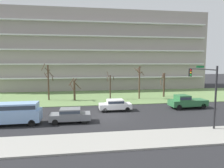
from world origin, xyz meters
TOP-DOWN VIEW (x-y plane):
  - ground at (0.00, 0.00)m, footprint 160.00×160.00m
  - sidewalk_curb_near at (0.00, -8.00)m, footprint 80.00×4.00m
  - grass_lawn_strip at (0.00, 14.00)m, footprint 80.00×16.00m
  - apartment_building at (0.00, 28.41)m, footprint 54.67×13.77m
  - tree_far_left at (-9.03, 11.47)m, footprint 2.00×1.98m
  - tree_left at (-4.58, 10.68)m, footprint 2.14×2.13m
  - tree_center at (1.71, 11.04)m, footprint 1.39×1.26m
  - tree_right at (6.97, 10.60)m, footprint 1.88×1.63m
  - tree_far_right at (12.15, 11.87)m, footprint 1.28×1.29m
  - sedan_gray_near_left at (-4.53, -2.00)m, footprint 4.41×1.81m
  - pickup_green_center_left at (11.68, 2.49)m, footprint 5.50×2.28m
  - sedan_white_center_right at (1.24, 2.50)m, footprint 4.42×1.86m
  - van_blue_near_right at (-10.25, -2.00)m, footprint 5.23×2.09m
  - traffic_signal_mast at (9.61, -4.87)m, footprint 0.90×5.17m

SIDE VIEW (x-z plane):
  - ground at x=0.00m, z-range 0.00..0.00m
  - grass_lawn_strip at x=0.00m, z-range 0.00..0.08m
  - sidewalk_curb_near at x=0.00m, z-range 0.00..0.15m
  - sedan_gray_near_left at x=-4.53m, z-range 0.09..1.66m
  - sedan_white_center_right at x=1.24m, z-range 0.09..1.66m
  - pickup_green_center_left at x=11.68m, z-range 0.04..1.99m
  - van_blue_near_right at x=-10.25m, z-range 0.22..2.58m
  - tree_left at x=-4.58m, z-range 0.11..4.00m
  - tree_center at x=1.71m, z-range -0.09..5.02m
  - tree_far_right at x=12.15m, z-range 0.19..4.86m
  - tree_right at x=6.97m, z-range 0.40..6.31m
  - tree_far_left at x=-9.03m, z-range 0.24..6.67m
  - traffic_signal_mast at x=9.61m, z-range 1.16..7.46m
  - apartment_building at x=0.00m, z-range 0.00..18.75m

